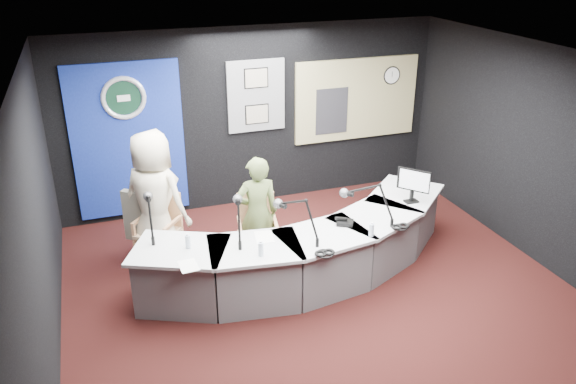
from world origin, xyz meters
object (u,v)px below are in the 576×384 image
object	(u,v)px
armchair_right	(258,233)
person_woman	(257,214)
broadcast_desk	(306,251)
armchair_left	(158,233)
person_man	(155,200)

from	to	relation	value
armchair_right	person_woman	distance (m)	0.28
broadcast_desk	person_woman	distance (m)	0.77
armchair_left	person_woman	world-z (taller)	person_woman
armchair_left	armchair_right	world-z (taller)	armchair_right
armchair_left	person_man	distance (m)	0.48
broadcast_desk	armchair_left	bearing A→B (deg)	150.62
broadcast_desk	person_woman	bearing A→B (deg)	137.56
broadcast_desk	armchair_right	size ratio (longest dim) A/B	4.66
broadcast_desk	person_woman	xyz separation A→B (m)	(-0.49, 0.45, 0.39)
armchair_right	person_woman	world-z (taller)	person_woman
armchair_right	person_woman	xyz separation A→B (m)	(0.00, 0.00, 0.28)
armchair_right	person_man	world-z (taller)	person_man
armchair_left	armchair_right	size ratio (longest dim) A/B	0.91
broadcast_desk	person_man	world-z (taller)	person_man
armchair_right	person_man	size ratio (longest dim) A/B	0.53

